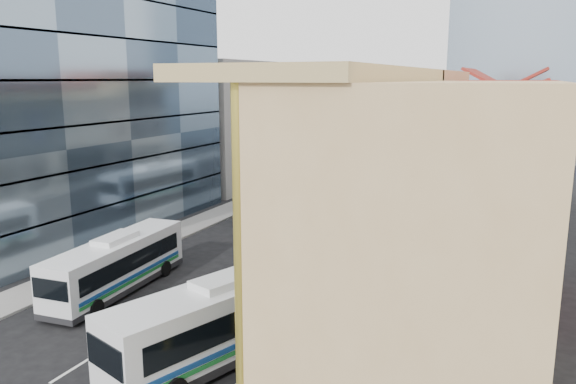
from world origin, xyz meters
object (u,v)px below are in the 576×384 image
at_px(office_tower, 64,40).
at_px(shophouse_tan, 431,249).
at_px(bus_left_far, 277,193).
at_px(bus_left_near, 117,263).
at_px(bus_right, 228,316).

bearing_deg(office_tower, shophouse_tan, -24.30).
distance_m(office_tower, bus_left_far, 21.60).
distance_m(shophouse_tan, bus_left_near, 19.22).
bearing_deg(shophouse_tan, bus_right, -178.98).
height_order(bus_left_near, bus_right, bus_right).
relative_size(shophouse_tan, bus_left_far, 1.21).
bearing_deg(bus_right, shophouse_tan, 20.00).
xyz_separation_m(bus_left_near, bus_right, (9.79, -4.20, 0.21)).
height_order(bus_left_far, bus_right, bus_right).
xyz_separation_m(office_tower, bus_left_near, (12.71, -9.95, -13.32)).
distance_m(shophouse_tan, office_tower, 35.19).
xyz_separation_m(office_tower, bus_left_far, (12.95, 11.23, -13.14)).
bearing_deg(bus_left_near, shophouse_tan, -16.55).
height_order(shophouse_tan, bus_right, shophouse_tan).
distance_m(office_tower, bus_right, 29.63).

